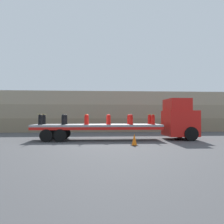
# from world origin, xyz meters

# --- Properties ---
(ground_plane) EXTENTS (120.00, 120.00, 0.00)m
(ground_plane) POSITION_xyz_m (0.00, 0.00, 0.00)
(ground_plane) COLOR #474749
(rock_cliff) EXTENTS (60.00, 3.30, 4.55)m
(rock_cliff) POSITION_xyz_m (0.00, 9.13, 2.28)
(rock_cliff) COLOR #84755B
(rock_cliff) RESTS_ON ground_plane
(truck_cab) EXTENTS (2.22, 2.56, 3.09)m
(truck_cab) POSITION_xyz_m (6.34, 0.00, 1.53)
(truck_cab) COLOR red
(truck_cab) RESTS_ON ground_plane
(flatbed_trailer) EXTENTS (9.36, 2.54, 1.17)m
(flatbed_trailer) POSITION_xyz_m (-0.62, 0.00, 0.95)
(flatbed_trailer) COLOR gray
(flatbed_trailer) RESTS_ON ground_plane
(fire_hydrant_black_near_0) EXTENTS (0.34, 0.47, 0.75)m
(fire_hydrant_black_near_0) POSITION_xyz_m (-4.08, -0.54, 1.53)
(fire_hydrant_black_near_0) COLOR black
(fire_hydrant_black_near_0) RESTS_ON flatbed_trailer
(fire_hydrant_black_far_0) EXTENTS (0.34, 0.47, 0.75)m
(fire_hydrant_black_far_0) POSITION_xyz_m (-4.08, 0.54, 1.53)
(fire_hydrant_black_far_0) COLOR black
(fire_hydrant_black_far_0) RESTS_ON flatbed_trailer
(fire_hydrant_black_near_1) EXTENTS (0.34, 0.47, 0.75)m
(fire_hydrant_black_near_1) POSITION_xyz_m (-2.45, -0.54, 1.53)
(fire_hydrant_black_near_1) COLOR black
(fire_hydrant_black_near_1) RESTS_ON flatbed_trailer
(fire_hydrant_black_far_1) EXTENTS (0.34, 0.47, 0.75)m
(fire_hydrant_black_far_1) POSITION_xyz_m (-2.45, 0.54, 1.53)
(fire_hydrant_black_far_1) COLOR black
(fire_hydrant_black_far_1) RESTS_ON flatbed_trailer
(fire_hydrant_red_near_2) EXTENTS (0.34, 0.47, 0.75)m
(fire_hydrant_red_near_2) POSITION_xyz_m (-0.82, -0.54, 1.53)
(fire_hydrant_red_near_2) COLOR red
(fire_hydrant_red_near_2) RESTS_ON flatbed_trailer
(fire_hydrant_red_far_2) EXTENTS (0.34, 0.47, 0.75)m
(fire_hydrant_red_far_2) POSITION_xyz_m (-0.82, 0.54, 1.53)
(fire_hydrant_red_far_2) COLOR red
(fire_hydrant_red_far_2) RESTS_ON flatbed_trailer
(fire_hydrant_red_near_3) EXTENTS (0.34, 0.47, 0.75)m
(fire_hydrant_red_near_3) POSITION_xyz_m (0.82, -0.54, 1.53)
(fire_hydrant_red_near_3) COLOR red
(fire_hydrant_red_near_3) RESTS_ON flatbed_trailer
(fire_hydrant_red_far_3) EXTENTS (0.34, 0.47, 0.75)m
(fire_hydrant_red_far_3) POSITION_xyz_m (0.82, 0.54, 1.53)
(fire_hydrant_red_far_3) COLOR red
(fire_hydrant_red_far_3) RESTS_ON flatbed_trailer
(fire_hydrant_red_near_4) EXTENTS (0.34, 0.47, 0.75)m
(fire_hydrant_red_near_4) POSITION_xyz_m (2.45, -0.54, 1.53)
(fire_hydrant_red_near_4) COLOR red
(fire_hydrant_red_near_4) RESTS_ON flatbed_trailer
(fire_hydrant_red_far_4) EXTENTS (0.34, 0.47, 0.75)m
(fire_hydrant_red_far_4) POSITION_xyz_m (2.45, 0.54, 1.53)
(fire_hydrant_red_far_4) COLOR red
(fire_hydrant_red_far_4) RESTS_ON flatbed_trailer
(fire_hydrant_red_near_5) EXTENTS (0.34, 0.47, 0.75)m
(fire_hydrant_red_near_5) POSITION_xyz_m (4.08, -0.54, 1.53)
(fire_hydrant_red_near_5) COLOR red
(fire_hydrant_red_near_5) RESTS_ON flatbed_trailer
(fire_hydrant_red_far_5) EXTENTS (0.34, 0.47, 0.75)m
(fire_hydrant_red_far_5) POSITION_xyz_m (4.08, 0.54, 1.53)
(fire_hydrant_red_far_5) COLOR red
(fire_hydrant_red_far_5) RESTS_ON flatbed_trailer
(cargo_strap_rear) EXTENTS (0.05, 2.63, 0.01)m
(cargo_strap_rear) POSITION_xyz_m (-4.08, 0.00, 1.92)
(cargo_strap_rear) COLOR yellow
(cargo_strap_rear) RESTS_ON fire_hydrant_black_near_0
(cargo_strap_middle) EXTENTS (0.05, 2.63, 0.01)m
(cargo_strap_middle) POSITION_xyz_m (-0.82, 0.00, 1.92)
(cargo_strap_middle) COLOR yellow
(cargo_strap_middle) RESTS_ON fire_hydrant_red_near_2
(cargo_strap_front) EXTENTS (0.05, 2.63, 0.01)m
(cargo_strap_front) POSITION_xyz_m (4.08, 0.00, 1.92)
(cargo_strap_front) COLOR yellow
(cargo_strap_front) RESTS_ON fire_hydrant_red_near_5
(traffic_cone) EXTENTS (0.42, 0.42, 0.72)m
(traffic_cone) POSITION_xyz_m (2.23, -3.23, 0.35)
(traffic_cone) COLOR black
(traffic_cone) RESTS_ON ground_plane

